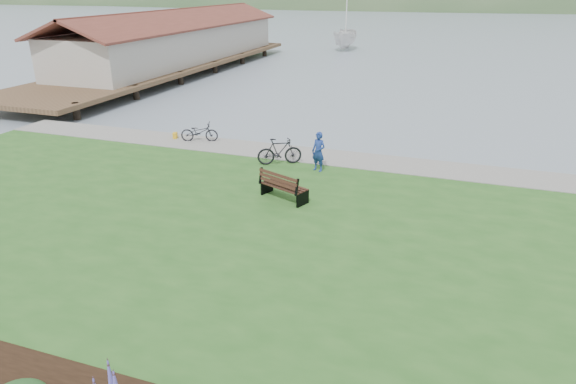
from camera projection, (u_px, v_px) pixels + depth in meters
name	position (u px, v px, depth m)	size (l,w,h in m)	color
ground	(279.00, 233.00, 16.73)	(600.00, 600.00, 0.00)	gray
lawn	(255.00, 256.00, 14.91)	(34.00, 20.00, 0.40)	#275A1F
shoreline_path	(333.00, 158.00, 22.60)	(34.00, 2.20, 0.03)	gray
far_hillside	(529.00, 9.00, 158.98)	(580.00, 80.00, 38.00)	#375630
pier_pavilion	(176.00, 42.00, 45.89)	(8.00, 36.00, 5.40)	#4C3826
park_bench	(282.00, 186.00, 18.04)	(1.90, 1.33, 1.09)	black
person	(319.00, 148.00, 20.73)	(0.69, 0.48, 1.90)	navy
bicycle_a	(199.00, 132.00, 24.76)	(1.80, 0.63, 0.94)	black
bicycle_b	(280.00, 151.00, 21.61)	(1.89, 0.55, 1.14)	black
sailboat	(345.00, 50.00, 61.79)	(10.78, 10.98, 28.42)	silver
pannier	(175.00, 136.00, 25.30)	(0.19, 0.29, 0.31)	yellow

